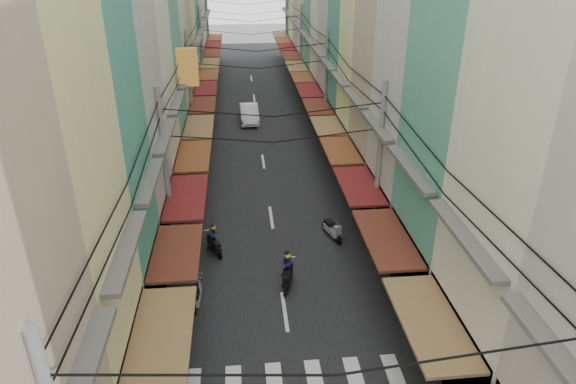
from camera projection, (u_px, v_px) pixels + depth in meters
ground at (281, 283)px, 22.73m from camera, size 160.00×160.00×0.00m
road at (259, 133)px, 40.61m from camera, size 10.00×80.00×0.02m
sidewalk_left at (176, 135)px, 40.02m from camera, size 3.00×80.00×0.06m
sidewalk_right at (340, 130)px, 41.17m from camera, size 3.00×80.00×0.06m
building_row_left at (133, 9)px, 32.55m from camera, size 7.80×67.67×23.70m
building_row_right at (377, 12)px, 34.00m from camera, size 7.80×68.98×22.59m
utility_poles at (260, 62)px, 33.26m from camera, size 10.20×66.13×8.20m
white_car at (250, 121)px, 43.15m from camera, size 4.98×2.07×1.74m
bicycle at (411, 242)px, 25.81m from camera, size 1.87×1.11×1.21m
moving_scooters at (253, 264)px, 23.09m from camera, size 6.94×6.62×1.79m
parked_scooters at (394, 310)px, 20.31m from camera, size 13.12×14.37×1.00m
pedestrians at (193, 249)px, 23.35m from camera, size 12.86×23.61×2.11m
market_umbrella at (525, 371)px, 14.90m from camera, size 2.55×2.55×2.69m
traffic_sign at (414, 248)px, 21.72m from camera, size 0.10×0.58×2.65m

